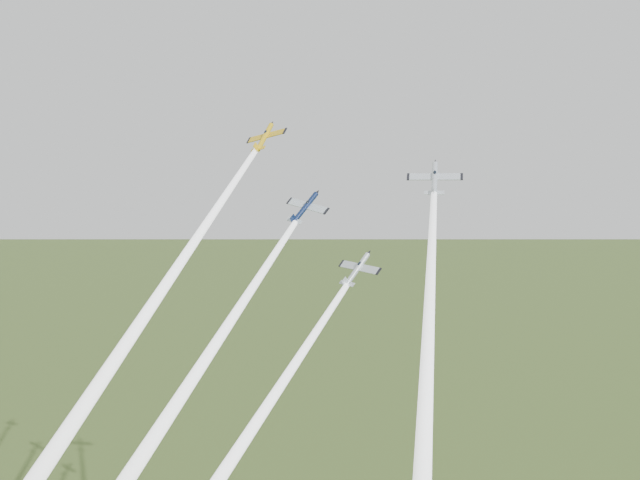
% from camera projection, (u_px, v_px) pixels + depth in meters
% --- Properties ---
extents(plane_yellow, '(8.81, 8.95, 8.07)m').
position_uv_depth(plane_yellow, '(265.00, 137.00, 135.17)').
color(plane_yellow, gold).
extents(smoke_trail_yellow, '(16.94, 57.30, 54.91)m').
position_uv_depth(smoke_trail_yellow, '(131.00, 337.00, 113.29)').
color(smoke_trail_yellow, white).
extents(plane_navy, '(10.79, 8.96, 7.96)m').
position_uv_depth(plane_navy, '(305.00, 208.00, 129.64)').
color(plane_navy, '#0E1B3E').
extents(smoke_trail_navy, '(18.62, 48.21, 46.99)m').
position_uv_depth(smoke_trail_navy, '(183.00, 393.00, 112.04)').
color(smoke_trail_navy, white).
extents(plane_silver_right, '(9.97, 8.77, 6.95)m').
position_uv_depth(plane_silver_right, '(435.00, 179.00, 124.29)').
color(plane_silver_right, silver).
extents(smoke_trail_silver_right, '(12.94, 51.65, 49.04)m').
position_uv_depth(smoke_trail_silver_right, '(426.00, 391.00, 100.14)').
color(smoke_trail_silver_right, white).
extents(plane_silver_low, '(10.50, 9.44, 6.97)m').
position_uv_depth(plane_silver_low, '(357.00, 269.00, 124.44)').
color(plane_silver_low, '#B5BEC4').
extents(smoke_trail_silver_low, '(23.11, 47.07, 47.35)m').
position_uv_depth(smoke_trail_silver_low, '(225.00, 471.00, 108.40)').
color(smoke_trail_silver_low, white).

